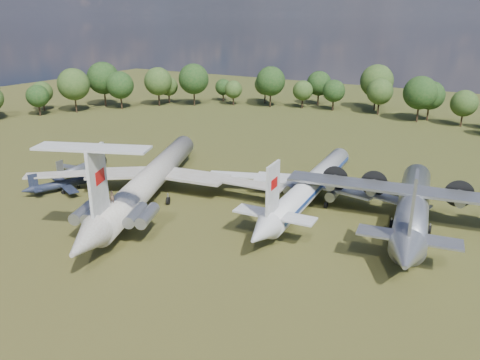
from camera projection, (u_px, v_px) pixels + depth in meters
The scene contains 7 objects.
ground at pixel (185, 197), 80.95m from camera, with size 300.00×300.00×0.00m, color #2C4316.
il62_airliner at pixel (152, 183), 79.21m from camera, with size 45.19×58.74×5.76m, color beige, non-canonical shape.
tu104_jet at pixel (311, 189), 77.50m from camera, with size 37.29×49.73×4.97m, color silver, non-canonical shape.
an12_transport at pixel (412, 210), 68.39m from camera, with size 37.68×42.12×5.54m, color gray, non-canonical shape.
small_prop_west at pixel (62, 186), 82.92m from camera, with size 10.54×14.38×2.11m, color black, non-canonical shape.
small_prop_northwest at pixel (79, 170), 91.13m from camera, with size 11.04×15.06×2.21m, color #9FA2A7, non-canonical shape.
person_on_il62 at pixel (112, 197), 62.91m from camera, with size 0.64×0.42×1.74m, color #936A4B.
Camera 1 is at (47.06, -59.63, 29.71)m, focal length 35.00 mm.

